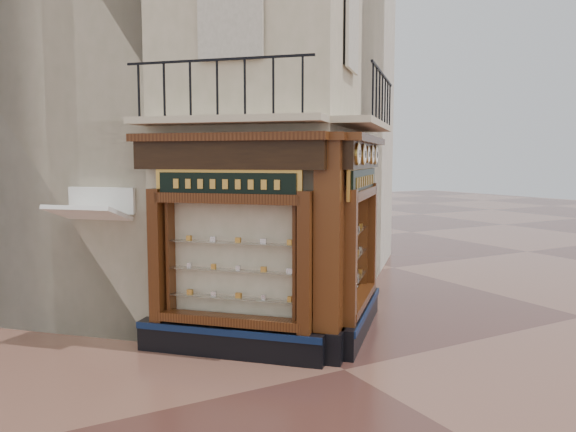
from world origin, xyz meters
TOP-DOWN VIEW (x-y plane):
  - ground at (0.00, 0.00)m, footprint 80.00×80.00m
  - main_building at (0.00, 6.16)m, footprint 11.31×11.31m
  - neighbour_left at (-2.47, 8.63)m, footprint 11.31×11.31m
  - neighbour_right at (2.47, 8.63)m, footprint 11.31×11.31m
  - shopfront_left at (-1.41, 1.57)m, footprint 2.86×2.86m
  - shopfront_right at (1.41, 1.57)m, footprint 2.86×2.86m
  - corner_pilaster at (0.00, 0.50)m, footprint 0.85×0.85m
  - balcony at (0.00, 1.49)m, footprint 5.94×2.97m
  - clock_a at (0.56, 0.45)m, footprint 0.31×0.31m
  - clock_b at (1.06, 0.96)m, footprint 0.31×0.31m
  - clock_c at (1.45, 1.35)m, footprint 0.27×0.27m
  - clock_d at (1.92, 1.82)m, footprint 0.31×0.31m
  - clock_e at (2.36, 2.25)m, footprint 0.33×0.33m
  - awning at (-3.49, 3.28)m, footprint 1.59×1.59m
  - signboard_left at (-1.46, 1.51)m, footprint 1.96×1.96m
  - signboard_right at (1.46, 1.51)m, footprint 2.29×2.29m

SIDE VIEW (x-z plane):
  - ground at x=0.00m, z-range 0.00..0.00m
  - awning at x=-3.49m, z-range -0.17..0.17m
  - corner_pilaster at x=0.00m, z-range -0.04..3.94m
  - shopfront_left at x=-1.41m, z-range -0.01..3.97m
  - shopfront_right at x=1.41m, z-range -0.01..3.97m
  - signboard_right at x=1.46m, z-range 2.79..3.41m
  - signboard_left at x=-1.46m, z-range 2.84..3.36m
  - clock_d at x=1.92m, z-range 3.43..3.81m
  - clock_a at x=0.56m, z-range 3.42..3.82m
  - clock_b at x=1.06m, z-range 3.42..3.82m
  - clock_c at x=1.45m, z-range 3.45..3.79m
  - clock_e at x=2.36m, z-range 3.41..3.83m
  - balcony at x=0.00m, z-range 3.70..4.73m
  - neighbour_left at x=-2.47m, z-range 0.00..11.00m
  - neighbour_right at x=2.47m, z-range 0.00..11.00m
  - main_building at x=0.00m, z-range 0.00..12.00m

